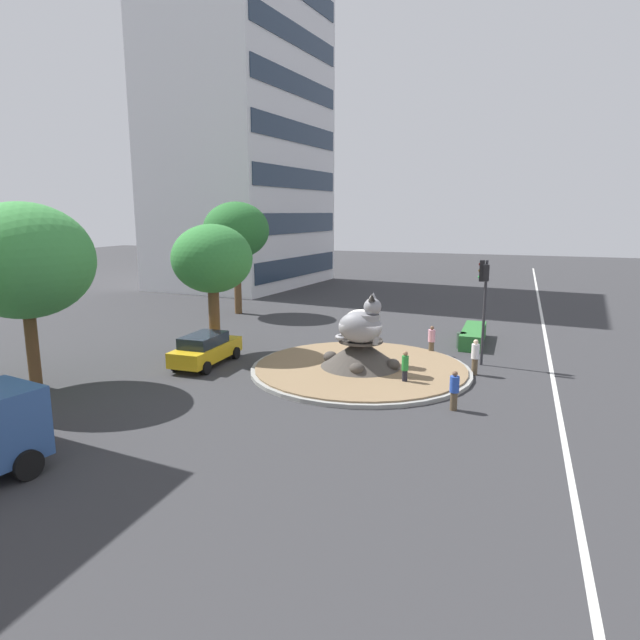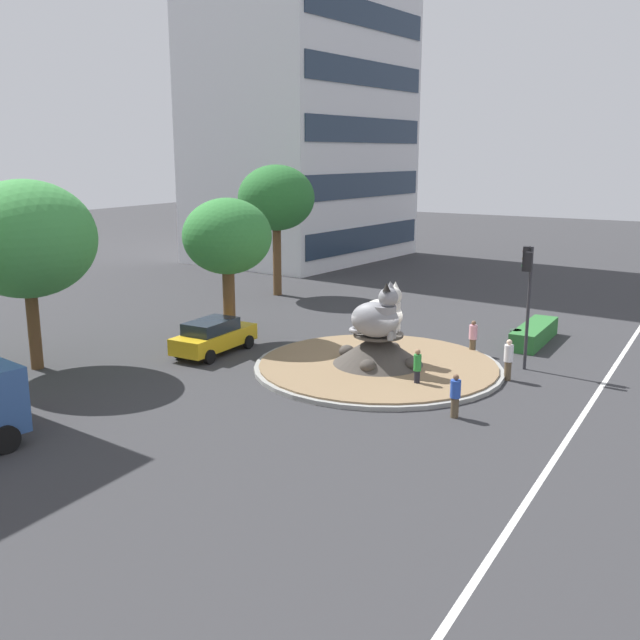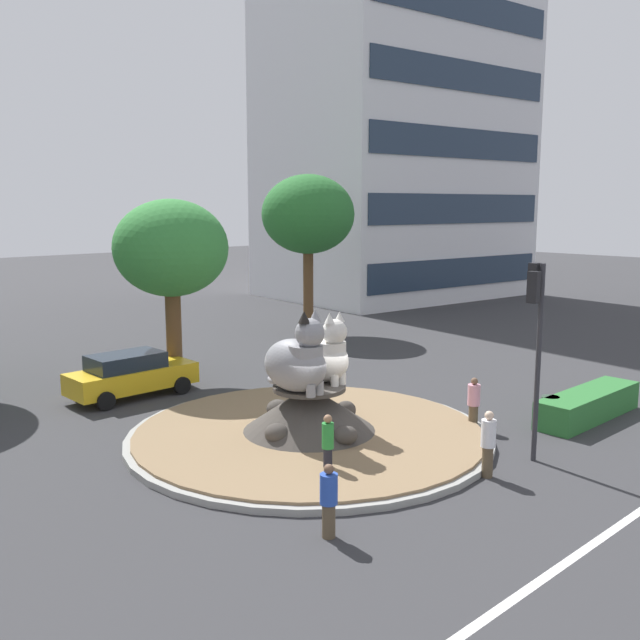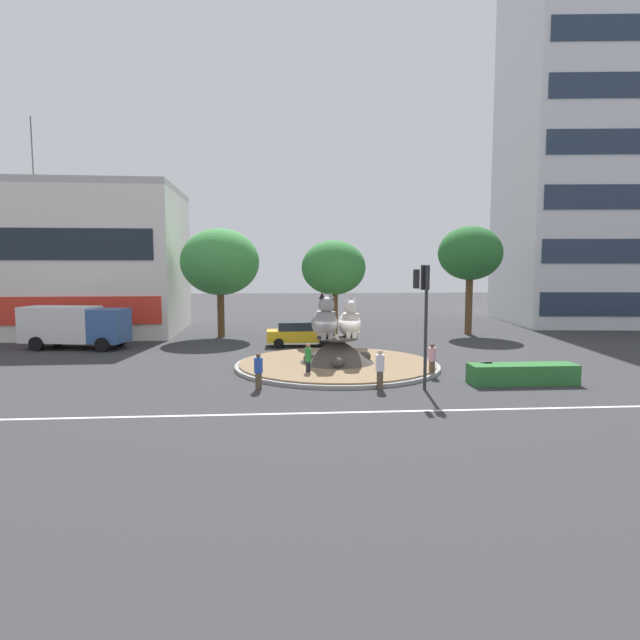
{
  "view_description": "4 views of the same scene",
  "coord_description": "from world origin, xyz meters",
  "views": [
    {
      "loc": [
        -24.95,
        -6.98,
        7.67
      ],
      "look_at": [
        1.18,
        2.53,
        2.16
      ],
      "focal_mm": 30.76,
      "sensor_mm": 36.0,
      "label": 1
    },
    {
      "loc": [
        -27.18,
        -13.03,
        9.15
      ],
      "look_at": [
        -0.47,
        2.63,
        1.97
      ],
      "focal_mm": 40.61,
      "sensor_mm": 36.0,
      "label": 2
    },
    {
      "loc": [
        -13.41,
        -14.79,
        6.83
      ],
      "look_at": [
        1.43,
        1.06,
        3.26
      ],
      "focal_mm": 39.51,
      "sensor_mm": 36.0,
      "label": 3
    },
    {
      "loc": [
        -3.01,
        -27.62,
        5.25
      ],
      "look_at": [
        -0.82,
        1.03,
        2.39
      ],
      "focal_mm": 30.02,
      "sensor_mm": 36.0,
      "label": 4
    }
  ],
  "objects": [
    {
      "name": "clipped_hedge_strip",
      "position": [
        7.9,
        -4.69,
        0.45
      ],
      "size": [
        4.83,
        1.2,
        0.9
      ],
      "primitive_type": "cube",
      "color": "#2D7033",
      "rests_on": "ground"
    },
    {
      "name": "hatchback_near_shophouse",
      "position": [
        -1.64,
        7.67,
        0.85
      ],
      "size": [
        4.54,
        1.99,
        1.62
      ],
      "rotation": [
        0.0,
        0.0,
        0.01
      ],
      "color": "gold",
      "rests_on": "ground"
    },
    {
      "name": "litter_bin",
      "position": [
        6.41,
        -4.17,
        0.45
      ],
      "size": [
        0.56,
        0.56,
        0.9
      ],
      "color": "#2D4233",
      "rests_on": "ground"
    },
    {
      "name": "traffic_light_mast",
      "position": [
        3.11,
        -5.4,
        3.89
      ],
      "size": [
        0.71,
        0.55,
        5.33
      ],
      "rotation": [
        0.0,
        0.0,
        1.61
      ],
      "color": "#2D2D33",
      "rests_on": "ground"
    },
    {
      "name": "ground_plane",
      "position": [
        0.0,
        0.0,
        0.0
      ],
      "size": [
        160.0,
        160.0,
        0.0
      ],
      "primitive_type": "plane",
      "color": "#333335"
    },
    {
      "name": "broadleaf_tree_behind_island",
      "position": [
        -7.39,
        12.82,
        5.61
      ],
      "size": [
        5.82,
        5.82,
        8.1
      ],
      "color": "brown",
      "rests_on": "ground"
    },
    {
      "name": "roundabout_island",
      "position": [
        -0.0,
        -0.0,
        0.47
      ],
      "size": [
        10.71,
        10.71,
        1.59
      ],
      "color": "gray",
      "rests_on": "ground"
    },
    {
      "name": "lane_centreline",
      "position": [
        0.0,
        -8.82,
        0.0
      ],
      "size": [
        112.0,
        0.2,
        0.01
      ],
      "primitive_type": "cube",
      "color": "silver",
      "rests_on": "ground"
    },
    {
      "name": "cat_statue_grey",
      "position": [
        -0.66,
        -0.27,
        2.47
      ],
      "size": [
        1.51,
        2.43,
        2.39
      ],
      "rotation": [
        0.0,
        0.0,
        -1.47
      ],
      "color": "gray",
      "rests_on": "roundabout_island"
    },
    {
      "name": "office_tower",
      "position": [
        27.42,
        20.71,
        17.45
      ],
      "size": [
        18.83,
        14.88,
        34.9
      ],
      "rotation": [
        0.0,
        0.0,
        -0.1
      ],
      "color": "silver",
      "rests_on": "ground"
    },
    {
      "name": "pedestrian_white_shirt",
      "position": [
        1.28,
        -5.3,
        0.91
      ],
      "size": [
        0.37,
        0.37,
        1.73
      ],
      "rotation": [
        0.0,
        0.0,
        4.95
      ],
      "color": "brown",
      "rests_on": "ground"
    },
    {
      "name": "second_tree_near_tower",
      "position": [
        11.78,
        13.05,
        6.27
      ],
      "size": [
        4.91,
        4.91,
        8.41
      ],
      "color": "brown",
      "rests_on": "ground"
    },
    {
      "name": "cat_statue_white",
      "position": [
        0.69,
        0.05,
        2.38
      ],
      "size": [
        1.4,
        2.21,
        2.15
      ],
      "rotation": [
        0.0,
        0.0,
        -1.56
      ],
      "color": "silver",
      "rests_on": "roundabout_island"
    },
    {
      "name": "third_tree_left",
      "position": [
        0.67,
        8.5,
        5.15
      ],
      "size": [
        4.32,
        4.32,
        7.05
      ],
      "color": "brown",
      "rests_on": "ground"
    },
    {
      "name": "pedestrian_green_shirt",
      "position": [
        -1.65,
        -2.52,
        0.87
      ],
      "size": [
        0.3,
        0.3,
        1.63
      ],
      "rotation": [
        0.0,
        0.0,
        0.68
      ],
      "color": "black",
      "rests_on": "ground"
    },
    {
      "name": "pedestrian_blue_shirt",
      "position": [
        -3.92,
        -4.92,
        0.83
      ],
      "size": [
        0.37,
        0.37,
        1.59
      ],
      "rotation": [
        0.0,
        0.0,
        1.43
      ],
      "color": "brown",
      "rests_on": "ground"
    },
    {
      "name": "pedestrian_pink_shirt",
      "position": [
        4.29,
        -2.78,
        0.84
      ],
      "size": [
        0.38,
        0.38,
        1.61
      ],
      "rotation": [
        0.0,
        0.0,
        5.64
      ],
      "color": "brown",
      "rests_on": "ground"
    }
  ]
}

